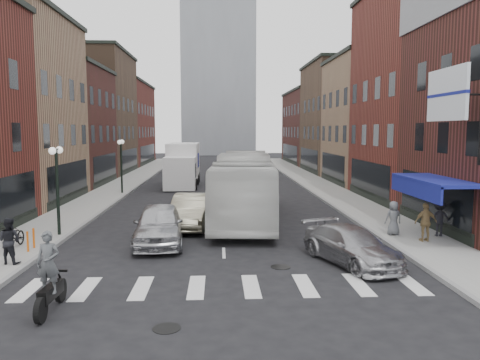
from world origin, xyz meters
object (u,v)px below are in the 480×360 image
at_px(sedan_left_far, 191,211).
at_px(streetlamp_near, 57,174).
at_px(billboard_sign, 449,96).
at_px(ped_right_b, 426,222).
at_px(bike_rack, 31,240).
at_px(box_truck, 183,165).
at_px(motorcycle_rider, 49,275).
at_px(transit_bus, 244,186).
at_px(curb_car, 351,246).
at_px(parked_bicycle, 14,237).
at_px(ped_left_solo, 9,241).
at_px(sedan_left_near, 159,224).
at_px(streetlamp_far, 121,156).
at_px(ped_right_a, 439,218).
at_px(ped_right_c, 393,218).

bearing_deg(sedan_left_far, streetlamp_near, -155.92).
xyz_separation_m(billboard_sign, ped_right_b, (-0.03, 1.43, -5.16)).
bearing_deg(bike_rack, box_truck, 78.70).
distance_m(motorcycle_rider, transit_bus, 14.30).
distance_m(curb_car, parked_bicycle, 13.17).
height_order(transit_bus, ped_right_b, transit_bus).
xyz_separation_m(streetlamp_near, ped_right_b, (15.95, -2.07, -1.94)).
height_order(motorcycle_rider, ped_left_solo, motorcycle_rider).
bearing_deg(parked_bicycle, ped_right_b, 1.78).
height_order(sedan_left_near, ped_right_b, ped_right_b).
xyz_separation_m(streetlamp_far, box_truck, (4.16, 5.12, -1.10)).
relative_size(streetlamp_far, ped_left_solo, 2.50).
bearing_deg(ped_right_a, bike_rack, 11.62).
xyz_separation_m(motorcycle_rider, parked_bicycle, (-3.64, 6.42, -0.43)).
distance_m(ped_right_b, ped_right_c, 1.57).
bearing_deg(ped_right_c, curb_car, 48.40).
xyz_separation_m(sedan_left_far, parked_bicycle, (-6.78, -4.42, -0.21)).
bearing_deg(ped_left_solo, sedan_left_far, -118.77).
distance_m(billboard_sign, motorcycle_rider, 15.20).
distance_m(streetlamp_far, parked_bicycle, 16.60).
distance_m(billboard_sign, bike_rack, 17.14).
distance_m(motorcycle_rider, ped_left_solo, 5.12).
xyz_separation_m(billboard_sign, streetlamp_far, (-15.99, 17.50, -3.22)).
bearing_deg(sedan_left_far, streetlamp_far, 121.07).
distance_m(streetlamp_near, sedan_left_far, 6.51).
bearing_deg(motorcycle_rider, ped_left_solo, 127.05).
relative_size(sedan_left_near, ped_right_a, 3.14).
bearing_deg(bike_rack, streetlamp_near, 85.76).
relative_size(bike_rack, ped_right_c, 0.52).
bearing_deg(streetlamp_far, sedan_left_near, -73.16).
bearing_deg(bike_rack, curb_car, -9.17).
relative_size(billboard_sign, bike_rack, 4.62).
xyz_separation_m(transit_bus, ped_right_a, (8.37, -5.25, -0.86)).
relative_size(sedan_left_far, parked_bicycle, 2.82).
relative_size(streetlamp_near, box_truck, 0.49).
height_order(bike_rack, curb_car, curb_car).
bearing_deg(curb_car, motorcycle_rider, -176.14).
bearing_deg(sedan_left_near, sedan_left_far, 67.20).
xyz_separation_m(box_truck, transit_bus, (4.47, -14.98, -0.01)).
height_order(streetlamp_far, ped_left_solo, streetlamp_far).
bearing_deg(sedan_left_far, motorcycle_rider, -100.98).
xyz_separation_m(streetlamp_near, streetlamp_far, (0.00, 14.00, 0.00)).
bearing_deg(streetlamp_near, motorcycle_rider, -73.04).
distance_m(streetlamp_far, curb_car, 22.33).
distance_m(streetlamp_far, box_truck, 6.69).
distance_m(streetlamp_far, ped_right_a, 22.82).
height_order(box_truck, sedan_left_near, box_truck).
bearing_deg(ped_right_b, transit_bus, -44.07).
height_order(streetlamp_far, bike_rack, streetlamp_far).
distance_m(streetlamp_near, ped_right_a, 17.15).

